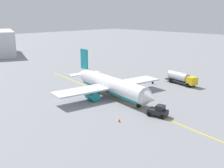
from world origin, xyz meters
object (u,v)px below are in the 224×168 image
(fuel_tanker, at_px, (181,78))
(pushback_tug, at_px, (158,111))
(refueling_worker, at_px, (153,81))
(safety_cone_nose, at_px, (119,120))
(airplane, at_px, (111,85))

(fuel_tanker, relative_size, pushback_tug, 2.52)
(refueling_worker, xyz_separation_m, safety_cone_nose, (12.35, -25.85, -0.55))
(pushback_tug, height_order, refueling_worker, pushback_tug)
(pushback_tug, distance_m, refueling_worker, 24.35)
(airplane, distance_m, pushback_tug, 15.65)
(fuel_tanker, relative_size, safety_cone_nose, 17.86)
(fuel_tanker, distance_m, refueling_worker, 7.69)
(pushback_tug, bearing_deg, fuel_tanker, 112.65)
(fuel_tanker, distance_m, safety_cone_nose, 31.86)
(airplane, xyz_separation_m, pushback_tug, (15.33, -2.66, -1.63))
(fuel_tanker, bearing_deg, safety_cone_nose, -77.68)
(fuel_tanker, bearing_deg, airplane, -104.04)
(fuel_tanker, xyz_separation_m, safety_cone_nose, (6.79, -31.10, -1.44))
(airplane, bearing_deg, pushback_tug, -9.83)
(refueling_worker, bearing_deg, fuel_tanker, 43.33)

